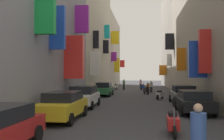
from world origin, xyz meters
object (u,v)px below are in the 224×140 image
at_px(parked_car_yellow, 63,105).
at_px(scooter_black, 146,90).
at_px(parked_car_white, 83,96).
at_px(pedestrian_near_left, 141,84).
at_px(pedestrian_mid_street, 151,87).
at_px(scooter_blue, 143,87).
at_px(scooter_silver, 160,94).
at_px(scooter_orange, 148,86).
at_px(pedestrian_near_right, 198,138).
at_px(pedestrian_far_away, 92,93).
at_px(scooter_red, 173,123).
at_px(parked_car_grey, 183,94).
at_px(scooter_white, 116,87).
at_px(parked_car_black, 193,101).
at_px(parked_car_green, 104,89).
at_px(pedestrian_crossing, 124,85).

relative_size(parked_car_yellow, scooter_black, 2.27).
xyz_separation_m(parked_car_yellow, parked_car_white, (-0.12, 5.32, 0.02)).
relative_size(pedestrian_near_left, pedestrian_mid_street, 1.03).
xyz_separation_m(scooter_blue, scooter_silver, (1.64, -14.85, 0.00)).
height_order(scooter_orange, pedestrian_near_left, pedestrian_near_left).
distance_m(parked_car_white, scooter_silver, 8.95).
distance_m(parked_car_yellow, scooter_orange, 32.59).
xyz_separation_m(pedestrian_near_right, pedestrian_far_away, (-5.52, 14.88, -0.02)).
xyz_separation_m(parked_car_white, pedestrian_mid_street, (5.41, 16.34, -0.04)).
distance_m(scooter_red, pedestrian_near_right, 4.09).
xyz_separation_m(parked_car_white, pedestrian_far_away, (0.08, 2.87, 0.01)).
height_order(scooter_blue, scooter_silver, same).
xyz_separation_m(parked_car_grey, scooter_white, (-7.45, 18.98, -0.32)).
bearing_deg(pedestrian_far_away, scooter_silver, 33.26).
bearing_deg(scooter_red, parked_car_black, 72.05).
distance_m(parked_car_yellow, scooter_red, 5.96).
bearing_deg(scooter_silver, scooter_red, -91.79).
bearing_deg(parked_car_black, parked_car_yellow, -155.79).
xyz_separation_m(parked_car_green, parked_car_white, (0.02, -10.04, 0.02)).
height_order(scooter_white, pedestrian_near_left, pedestrian_near_left).
distance_m(parked_car_green, pedestrian_near_left, 16.19).
bearing_deg(pedestrian_crossing, parked_car_grey, -71.34).
xyz_separation_m(scooter_white, pedestrian_mid_street, (5.32, -5.72, 0.30)).
bearing_deg(parked_car_grey, scooter_blue, 100.00).
bearing_deg(scooter_silver, parked_car_black, -80.60).
relative_size(scooter_orange, scooter_silver, 0.98).
bearing_deg(pedestrian_far_away, scooter_black, 65.62).
xyz_separation_m(parked_car_green, scooter_white, (0.11, 12.03, -0.31)).
bearing_deg(parked_car_yellow, scooter_red, -26.15).
height_order(parked_car_grey, scooter_black, parked_car_grey).
xyz_separation_m(scooter_silver, pedestrian_near_right, (-0.32, -18.71, 0.37)).
relative_size(parked_car_grey, pedestrian_far_away, 2.57).
distance_m(parked_car_black, scooter_red, 6.19).
height_order(parked_car_white, scooter_orange, parked_car_white).
xyz_separation_m(scooter_red, scooter_black, (-0.76, 21.00, 0.00)).
bearing_deg(parked_car_grey, pedestrian_mid_street, 99.11).
xyz_separation_m(parked_car_black, scooter_black, (-2.67, 15.12, -0.28)).
relative_size(parked_car_yellow, parked_car_white, 1.10).
xyz_separation_m(parked_car_green, scooter_black, (4.73, 3.02, -0.31)).
bearing_deg(scooter_black, scooter_red, -87.92).
bearing_deg(scooter_blue, parked_car_black, -82.54).
height_order(parked_car_white, pedestrian_near_left, pedestrian_near_left).
distance_m(parked_car_grey, pedestrian_near_left, 22.93).
xyz_separation_m(scooter_white, pedestrian_near_right, (5.51, -34.07, 0.37)).
bearing_deg(parked_car_grey, scooter_white, 111.43).
bearing_deg(pedestrian_near_right, pedestrian_mid_street, 90.39).
bearing_deg(scooter_red, scooter_orange, 90.45).
xyz_separation_m(parked_car_black, pedestrian_near_left, (-3.43, 27.79, 0.04)).
relative_size(scooter_silver, pedestrian_crossing, 1.13).
distance_m(scooter_white, pedestrian_crossing, 1.64).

